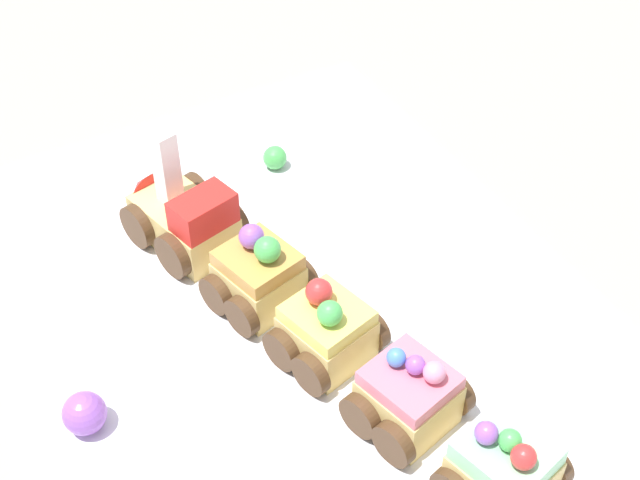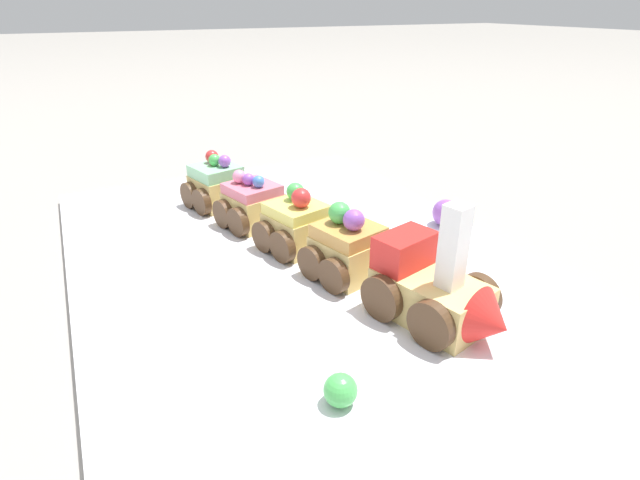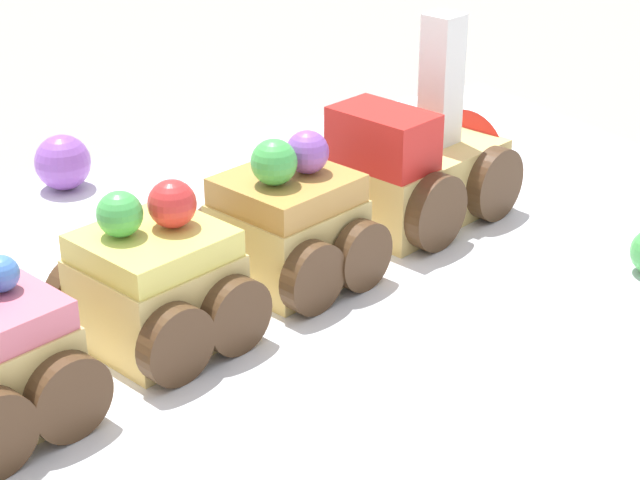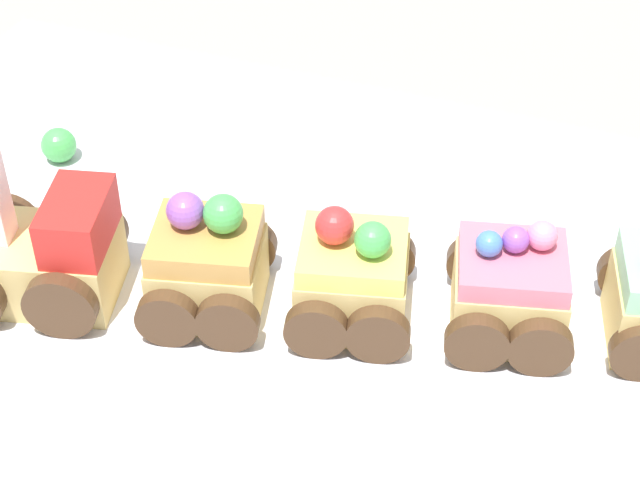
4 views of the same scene
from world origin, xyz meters
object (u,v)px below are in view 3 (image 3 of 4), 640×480
object	(u,v)px
cake_car_lemon	(156,285)
gumball_purple	(63,162)
cake_car_caramel	(288,226)
cake_train_locomotive	(426,166)

from	to	relation	value
cake_car_lemon	gumball_purple	bearing A→B (deg)	67.95
cake_car_caramel	gumball_purple	bearing A→B (deg)	93.19
cake_car_caramel	gumball_purple	world-z (taller)	cake_car_caramel
cake_train_locomotive	cake_car_lemon	bearing A→B (deg)	179.95
cake_car_lemon	gumball_purple	distance (m)	0.18
cake_train_locomotive	gumball_purple	world-z (taller)	cake_train_locomotive
cake_train_locomotive	gumball_purple	distance (m)	0.21
cake_car_lemon	cake_train_locomotive	bearing A→B (deg)	-0.05
cake_train_locomotive	gumball_purple	xyz separation A→B (m)	(-0.15, 0.14, -0.01)
cake_train_locomotive	gumball_purple	bearing A→B (deg)	123.89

